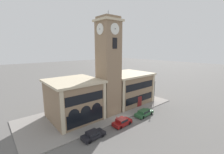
{
  "coord_description": "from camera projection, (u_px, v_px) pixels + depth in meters",
  "views": [
    {
      "loc": [
        -20.59,
        -21.04,
        15.0
      ],
      "look_at": [
        -0.73,
        2.73,
        9.05
      ],
      "focal_mm": 24.0,
      "sensor_mm": 36.0,
      "label": 1
    }
  ],
  "objects": [
    {
      "name": "clock_tower",
      "position": [
        108.0,
        67.0,
        33.25
      ],
      "size": [
        4.93,
        4.93,
        22.74
      ],
      "color": "#897056",
      "rests_on": "ground_plane"
    },
    {
      "name": "parked_car_near",
      "position": [
        93.0,
        135.0,
        25.25
      ],
      "size": [
        4.16,
        2.04,
        1.29
      ],
      "rotation": [
        0.0,
        0.0,
        0.05
      ],
      "color": "black",
      "rests_on": "ground_plane"
    },
    {
      "name": "ground_plane",
      "position": [
        123.0,
        120.0,
        31.65
      ],
      "size": [
        300.0,
        300.0,
        0.0
      ],
      "primitive_type": "plane",
      "color": "#605E5B"
    },
    {
      "name": "parked_car_mid",
      "position": [
        122.0,
        122.0,
        29.46
      ],
      "size": [
        4.15,
        2.03,
        1.48
      ],
      "rotation": [
        0.0,
        0.0,
        0.05
      ],
      "color": "maroon",
      "rests_on": "ground_plane"
    },
    {
      "name": "fire_hydrant",
      "position": [
        117.0,
        119.0,
        31.13
      ],
      "size": [
        0.22,
        0.22,
        0.87
      ],
      "color": "red",
      "rests_on": "sidewalk_kerb"
    },
    {
      "name": "town_hall_left_wing",
      "position": [
        74.0,
        99.0,
        32.05
      ],
      "size": [
        10.41,
        10.66,
        8.49
      ],
      "color": "#897056",
      "rests_on": "ground_plane"
    },
    {
      "name": "sidewalk_kerb",
      "position": [
        102.0,
        109.0,
        37.17
      ],
      "size": [
        37.46,
        14.68,
        0.15
      ],
      "color": "gray",
      "rests_on": "ground_plane"
    },
    {
      "name": "town_hall_right_wing",
      "position": [
        126.0,
        88.0,
        42.05
      ],
      "size": [
        13.02,
        10.66,
        8.25
      ],
      "color": "#897056",
      "rests_on": "ground_plane"
    },
    {
      "name": "street_lamp",
      "position": [
        154.0,
        89.0,
        39.01
      ],
      "size": [
        0.36,
        0.36,
        6.76
      ],
      "color": "#4C4C51",
      "rests_on": "sidewalk_kerb"
    },
    {
      "name": "parked_car_far",
      "position": [
        144.0,
        113.0,
        33.79
      ],
      "size": [
        4.93,
        2.12,
        1.34
      ],
      "rotation": [
        0.0,
        0.0,
        0.05
      ],
      "color": "#285633",
      "rests_on": "ground_plane"
    }
  ]
}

